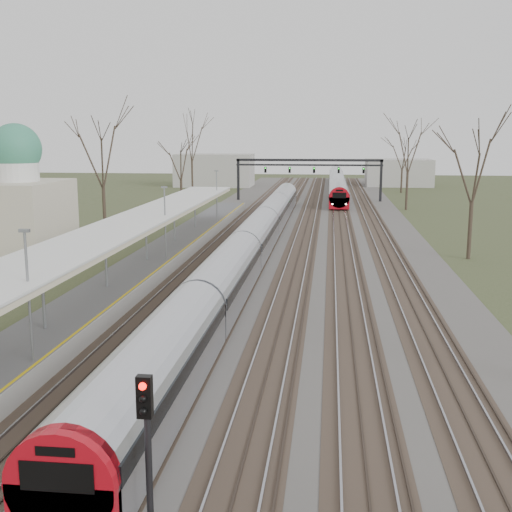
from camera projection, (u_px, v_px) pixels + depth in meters
The scene contains 9 objects.
track_bed at pixel (298, 231), 63.52m from camera, with size 24.00×160.00×0.22m.
platform at pixel (160, 258), 47.40m from camera, with size 3.50×69.00×1.00m, color #9E9B93.
canopy at pixel (141, 219), 42.36m from camera, with size 4.10×50.00×3.11m.
signal_gantry at pixel (309, 167), 91.89m from camera, with size 21.00×0.59×6.08m.
tree_west_far at pixel (102, 151), 57.15m from camera, with size 5.50×5.50×11.33m.
tree_east_far at pixel (474, 164), 47.94m from camera, with size 5.00×5.00×10.30m.
train_near at pixel (255, 237), 50.66m from camera, with size 2.62×75.21×3.05m.
train_far at pixel (337, 183), 109.03m from camera, with size 2.62×60.21×3.05m.
signal_post at pixel (147, 431), 14.72m from camera, with size 0.35×0.45×4.10m.
Camera 1 is at (3.31, -7.94, 9.41)m, focal length 45.00 mm.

